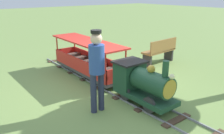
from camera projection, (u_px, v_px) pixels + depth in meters
The scene contains 6 objects.
ground_plane at pixel (113, 89), 5.72m from camera, with size 60.00×60.00×0.00m, color #75934C.
track at pixel (107, 85), 5.89m from camera, with size 0.70×6.40×0.04m.
locomotive at pixel (142, 82), 4.84m from camera, with size 0.66×1.45×1.04m.
passenger_car at pixel (88, 62), 6.44m from camera, with size 0.76×2.70×0.97m.
conductor_person at pixel (97, 65), 4.38m from camera, with size 0.30×0.30×1.62m.
park_bench at pixel (160, 51), 7.58m from camera, with size 1.32×0.48×0.82m.
Camera 1 is at (3.26, 4.15, 2.28)m, focal length 37.39 mm.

